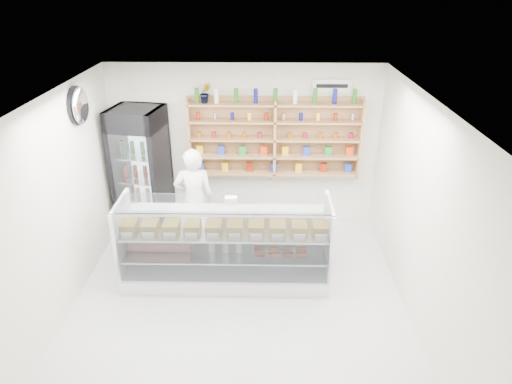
{
  "coord_description": "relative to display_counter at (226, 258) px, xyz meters",
  "views": [
    {
      "loc": [
        0.34,
        -4.82,
        4.09
      ],
      "look_at": [
        0.22,
        0.9,
        1.32
      ],
      "focal_mm": 32.0,
      "sensor_mm": 36.0,
      "label": 1
    }
  ],
  "objects": [
    {
      "name": "wall_shelving",
      "position": [
        0.71,
        1.65,
        1.24
      ],
      "size": [
        2.84,
        0.28,
        1.33
      ],
      "color": "#A5704E",
      "rests_on": "back_wall"
    },
    {
      "name": "security_mirror",
      "position": [
        -1.96,
        0.51,
        2.1
      ],
      "size": [
        0.15,
        0.5,
        0.5
      ],
      "primitive_type": "ellipsoid",
      "color": "silver",
      "rests_on": "left_wall"
    },
    {
      "name": "shop_worker",
      "position": [
        -0.56,
        0.87,
        0.5
      ],
      "size": [
        0.65,
        0.46,
        1.71
      ],
      "primitive_type": "imported",
      "rotation": [
        0.0,
        0.0,
        3.23
      ],
      "color": "white",
      "rests_on": "floor"
    },
    {
      "name": "potted_plant",
      "position": [
        -0.4,
        1.65,
        2.01
      ],
      "size": [
        0.21,
        0.19,
        0.33
      ],
      "primitive_type": "imported",
      "rotation": [
        0.0,
        0.0,
        0.27
      ],
      "color": "#1E6626",
      "rests_on": "wall_shelving"
    },
    {
      "name": "drinks_cooler",
      "position": [
        -1.49,
        1.4,
        0.74
      ],
      "size": [
        0.91,
        0.89,
        2.17
      ],
      "rotation": [
        0.0,
        0.0,
        -0.18
      ],
      "color": "black",
      "rests_on": "floor"
    },
    {
      "name": "room",
      "position": [
        0.21,
        -0.69,
        1.05
      ],
      "size": [
        5.0,
        5.0,
        5.0
      ],
      "color": "#BBBCC0",
      "rests_on": "ground"
    },
    {
      "name": "wall_sign",
      "position": [
        1.61,
        1.78,
        2.1
      ],
      "size": [
        0.62,
        0.03,
        0.2
      ],
      "primitive_type": "cube",
      "color": "white",
      "rests_on": "back_wall"
    },
    {
      "name": "display_counter",
      "position": [
        0.0,
        0.0,
        0.0
      ],
      "size": [
        2.93,
        0.88,
        1.28
      ],
      "color": "white",
      "rests_on": "floor"
    }
  ]
}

